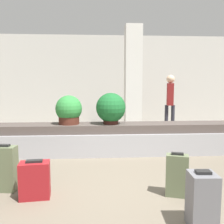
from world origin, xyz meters
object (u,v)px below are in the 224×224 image
Objects in this scene: pillar at (133,80)px; suitcase_1 at (35,180)px; suitcase_0 at (202,200)px; suitcase_3 at (177,175)px; potted_plant_0 at (111,109)px; traveler_0 at (170,98)px; potted_plant_2 at (69,110)px; suitcase_2 at (4,168)px.

pillar reaches higher than suitcase_1.
suitcase_3 is at bearing 94.94° from suitcase_0.
traveler_0 is (1.95, 2.27, 0.09)m from potted_plant_0.
suitcase_0 is at bearing -60.11° from potted_plant_2.
potted_plant_0 is at bearing 54.49° from suitcase_2.
suitcase_2 is 1.12× the size of suitcase_3.
potted_plant_2 is (-1.66, 2.89, 0.64)m from suitcase_0.
traveler_0 is (1.15, 0.03, -0.54)m from pillar.
suitcase_2 is at bearing -170.19° from suitcase_3.
suitcase_0 is 0.35× the size of traveler_0.
traveler_0 reaches higher than suitcase_2.
suitcase_3 is (2.35, -0.32, -0.03)m from suitcase_2.
potted_plant_2 is (-0.89, 0.06, -0.04)m from potted_plant_0.
potted_plant_2 is at bearing 144.92° from suitcase_3.
traveler_0 is (1.18, 5.10, 0.77)m from suitcase_0.
suitcase_1 is at bearing -164.28° from suitcase_3.
pillar is 4.52m from suitcase_3.
suitcase_2 is 2.47m from potted_plant_0.
suitcase_0 reaches higher than suitcase_1.
potted_plant_2 reaches higher than suitcase_2.
potted_plant_0 is at bearing 108.68° from suitcase_0.
potted_plant_2 is at bearing 77.47° from suitcase_1.
suitcase_0 is at bearing -17.46° from suitcase_2.
suitcase_0 is 0.75m from suitcase_3.
suitcase_1 is 2.21m from potted_plant_2.
potted_plant_0 is 1.09× the size of potted_plant_2.
pillar reaches higher than suitcase_0.
potted_plant_2 is (0.71, 1.82, 0.62)m from suitcase_2.
suitcase_2 is at bearing -132.15° from potted_plant_0.
suitcase_3 is 0.89× the size of potted_plant_0.
pillar is 5.23m from suitcase_0.
suitcase_1 is 2.43m from potted_plant_0.
potted_plant_2 reaches higher than suitcase_1.
suitcase_0 is at bearing -29.28° from suitcase_1.
suitcase_3 is at bearing 174.78° from traveler_0.
suitcase_3 is at bearing -1.03° from suitcase_2.
traveler_0 is at bearing 37.95° from potted_plant_2.
suitcase_3 is at bearing -70.13° from potted_plant_0.
potted_plant_0 is at bearing 127.36° from suitcase_3.
traveler_0 is at bearing 80.39° from suitcase_0.
potted_plant_2 reaches higher than suitcase_0.
pillar is at bearing 106.93° from suitcase_3.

